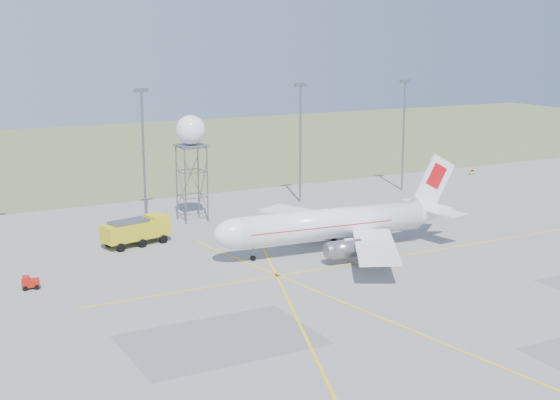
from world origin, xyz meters
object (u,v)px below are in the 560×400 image
airliner_main (335,224)px  radar_tower (191,162)px  baggage_tug (30,284)px  fire_truck (138,232)px

airliner_main → radar_tower: 27.94m
radar_tower → baggage_tug: 37.70m
airliner_main → fire_truck: size_ratio=3.63×
fire_truck → baggage_tug: 21.15m
airliner_main → radar_tower: (-10.07, 25.47, 5.51)m
radar_tower → fire_truck: (-12.14, -9.78, -7.44)m
airliner_main → baggage_tug: bearing=0.4°
fire_truck → baggage_tug: (-16.94, -12.60, -1.24)m
airliner_main → radar_tower: radar_tower is taller
airliner_main → baggage_tug: airliner_main is taller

